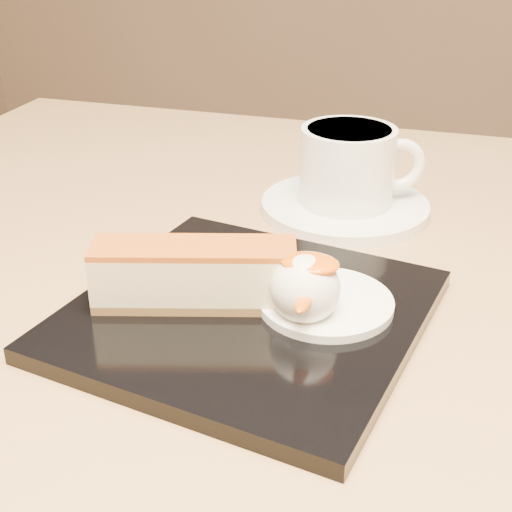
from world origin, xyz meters
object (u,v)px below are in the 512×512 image
(saucer, at_px, (345,206))
(coffee_cup, at_px, (350,164))
(table, at_px, (216,421))
(ice_cream_scoop, at_px, (305,289))
(dessert_plate, at_px, (247,314))
(cheesecake, at_px, (194,274))

(saucer, bearing_deg, coffee_cup, 20.15)
(table, bearing_deg, ice_cream_scoop, -39.09)
(coffee_cup, bearing_deg, dessert_plate, -118.91)
(ice_cream_scoop, bearing_deg, table, 140.91)
(dessert_plate, distance_m, cheesecake, 0.04)
(table, xyz_separation_m, dessert_plate, (0.05, -0.07, 0.16))
(saucer, bearing_deg, dessert_plate, -98.24)
(table, xyz_separation_m, coffee_cup, (0.08, 0.13, 0.20))
(table, relative_size, ice_cream_scoop, 17.86)
(cheesecake, bearing_deg, table, 86.70)
(cheesecake, relative_size, ice_cream_scoop, 3.08)
(coffee_cup, bearing_deg, cheesecake, -127.85)
(ice_cream_scoop, relative_size, saucer, 0.30)
(cheesecake, bearing_deg, saucer, 56.91)
(ice_cream_scoop, relative_size, coffee_cup, 0.41)
(cheesecake, relative_size, coffee_cup, 1.27)
(dessert_plate, xyz_separation_m, cheesecake, (-0.04, -0.01, 0.03))
(saucer, height_order, coffee_cup, coffee_cup)
(saucer, distance_m, coffee_cup, 0.04)
(table, xyz_separation_m, saucer, (0.08, 0.13, 0.16))
(table, height_order, cheesecake, cheesecake)
(dessert_plate, xyz_separation_m, ice_cream_scoop, (0.04, -0.01, 0.03))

